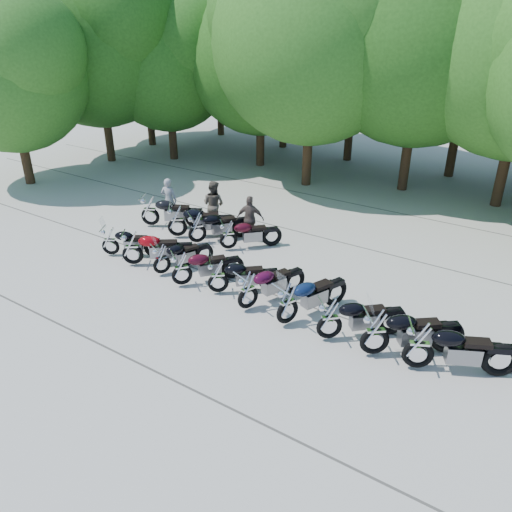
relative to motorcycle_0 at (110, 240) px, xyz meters
The scene contains 29 objects.
ground 5.42m from the motorcycle_0, ahead, with size 90.00×90.00×0.00m, color #A9A499.
tree_0 16.65m from the motorcycle_0, 129.24° to the left, with size 7.50×7.50×9.21m.
tree_1 13.30m from the motorcycle_0, 122.31° to the left, with size 6.97×6.97×8.55m.
tree_2 13.21m from the motorcycle_0, 98.90° to the left, with size 7.31×7.31×8.97m.
tree_3 12.18m from the motorcycle_0, 80.49° to the left, with size 8.70×8.70×10.67m.
tree_4 15.03m from the motorcycle_0, 64.70° to the left, with size 9.13×9.13×11.20m.
tree_9 19.45m from the motorcycle_0, 115.79° to the left, with size 7.59×7.59×9.32m.
tree_10 17.34m from the motorcycle_0, 100.23° to the left, with size 7.78×7.78×9.55m.
tree_11 16.60m from the motorcycle_0, 84.27° to the left, with size 7.56×7.56×9.28m.
tree_12 18.10m from the motorcycle_0, 65.69° to the left, with size 7.88×7.88×9.67m.
tree_16 11.01m from the motorcycle_0, 160.53° to the left, with size 6.97×6.97×8.55m.
tree_17 13.66m from the motorcycle_0, 138.18° to the left, with size 8.31×8.31×10.20m.
motorcycle_0 is the anchor object (origin of this frame).
motorcycle_1 1.17m from the motorcycle_0, ahead, with size 0.72×2.38×1.34m, color maroon, non-canonical shape.
motorcycle_2 2.38m from the motorcycle_0, ahead, with size 0.62×2.05×1.16m, color black, non-canonical shape.
motorcycle_3 3.41m from the motorcycle_0, ahead, with size 0.67×2.21×1.25m, color #370714, non-canonical shape.
motorcycle_4 4.59m from the motorcycle_0, ahead, with size 0.66×2.15×1.22m, color black, non-canonical shape.
motorcycle_5 5.81m from the motorcycle_0, ahead, with size 0.70×2.30×1.30m, color #3D0823, non-canonical shape.
motorcycle_6 7.10m from the motorcycle_0, ahead, with size 0.73×2.41×1.36m, color #0D1B3B, non-canonical shape.
motorcycle_7 8.33m from the motorcycle_0, ahead, with size 0.71×2.33×1.31m, color black, non-canonical shape.
motorcycle_8 9.52m from the motorcycle_0, ahead, with size 0.77×2.52×1.42m, color black, non-canonical shape.
motorcycle_9 10.54m from the motorcycle_0, ahead, with size 0.77×2.52×1.42m, color black, non-canonical shape.
motorcycle_10 2.72m from the motorcycle_0, 105.06° to the left, with size 0.76×2.49×1.41m, color black, non-canonical shape.
motorcycle_11 2.56m from the motorcycle_0, 70.38° to the left, with size 0.75×2.47×1.39m, color black, non-canonical shape.
motorcycle_12 3.01m from the motorcycle_0, 52.89° to the left, with size 0.71×2.32×1.31m, color black, non-canonical shape.
motorcycle_13 4.00m from the motorcycle_0, 40.26° to the left, with size 0.66×2.17×1.22m, color #380712, non-canonical shape.
rider_0 3.54m from the motorcycle_0, 98.10° to the left, with size 0.64×0.42×1.76m, color gray.
rider_1 4.19m from the motorcycle_0, 71.04° to the left, with size 0.90×0.70×1.85m, color brown.
rider_2 4.89m from the motorcycle_0, 48.58° to the left, with size 1.00×0.42×1.70m, color brown.
Camera 1 is at (7.22, -9.37, 7.52)m, focal length 35.00 mm.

